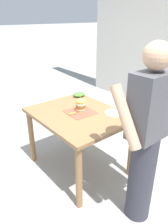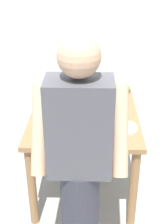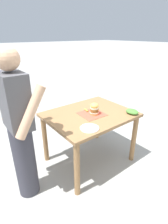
{
  "view_description": "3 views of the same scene",
  "coord_description": "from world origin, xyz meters",
  "px_view_note": "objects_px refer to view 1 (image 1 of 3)",
  "views": [
    {
      "loc": [
        1.43,
        1.87,
        1.86
      ],
      "look_at": [
        0.0,
        0.1,
        0.83
      ],
      "focal_mm": 35.0,
      "sensor_mm": 36.0,
      "label": 1
    },
    {
      "loc": [
        -0.07,
        2.41,
        2.04
      ],
      "look_at": [
        0.0,
        0.1,
        0.83
      ],
      "focal_mm": 50.0,
      "sensor_mm": 36.0,
      "label": 2
    },
    {
      "loc": [
        -1.66,
        1.4,
        1.78
      ],
      "look_at": [
        0.0,
        0.1,
        0.83
      ],
      "focal_mm": 28.0,
      "sensor_mm": 36.0,
      "label": 3
    }
  ],
  "objects_px": {
    "sandwich": "(81,105)",
    "side_salad": "(79,94)",
    "pickle_spear": "(72,114)",
    "patio_table": "(79,122)",
    "side_plate_with_forks": "(114,113)",
    "diner_across_table": "(146,138)"
  },
  "relations": [
    {
      "from": "patio_table",
      "to": "sandwich",
      "type": "height_order",
      "value": "sandwich"
    },
    {
      "from": "sandwich",
      "to": "side_plate_with_forks",
      "type": "height_order",
      "value": "sandwich"
    },
    {
      "from": "sandwich",
      "to": "side_salad",
      "type": "distance_m",
      "value": 0.52
    },
    {
      "from": "pickle_spear",
      "to": "side_salad",
      "type": "relative_size",
      "value": 0.46
    },
    {
      "from": "side_plate_with_forks",
      "to": "side_salad",
      "type": "height_order",
      "value": "side_salad"
    },
    {
      "from": "patio_table",
      "to": "pickle_spear",
      "type": "distance_m",
      "value": 0.16
    },
    {
      "from": "patio_table",
      "to": "side_salad",
      "type": "relative_size",
      "value": 6.38
    },
    {
      "from": "patio_table",
      "to": "side_salad",
      "type": "bearing_deg",
      "value": -128.37
    },
    {
      "from": "patio_table",
      "to": "side_plate_with_forks",
      "type": "height_order",
      "value": "side_plate_with_forks"
    },
    {
      "from": "patio_table",
      "to": "diner_across_table",
      "type": "relative_size",
      "value": 0.68
    },
    {
      "from": "patio_table",
      "to": "sandwich",
      "type": "distance_m",
      "value": 0.21
    },
    {
      "from": "sandwich",
      "to": "side_salad",
      "type": "relative_size",
      "value": 1.07
    },
    {
      "from": "pickle_spear",
      "to": "side_plate_with_forks",
      "type": "distance_m",
      "value": 0.49
    },
    {
      "from": "side_plate_with_forks",
      "to": "diner_across_table",
      "type": "distance_m",
      "value": 0.76
    },
    {
      "from": "patio_table",
      "to": "diner_across_table",
      "type": "xyz_separation_m",
      "value": [
        0.0,
        0.95,
        0.22
      ]
    },
    {
      "from": "patio_table",
      "to": "diner_across_table",
      "type": "bearing_deg",
      "value": 89.98
    },
    {
      "from": "patio_table",
      "to": "side_plate_with_forks",
      "type": "xyz_separation_m",
      "value": [
        -0.32,
        0.27,
        0.13
      ]
    },
    {
      "from": "pickle_spear",
      "to": "side_salad",
      "type": "xyz_separation_m",
      "value": [
        -0.44,
        -0.44,
        0.01
      ]
    },
    {
      "from": "sandwich",
      "to": "side_plate_with_forks",
      "type": "bearing_deg",
      "value": 131.31
    },
    {
      "from": "diner_across_table",
      "to": "pickle_spear",
      "type": "bearing_deg",
      "value": -84.83
    },
    {
      "from": "side_salad",
      "to": "sandwich",
      "type": "bearing_deg",
      "value": 54.23
    },
    {
      "from": "sandwich",
      "to": "pickle_spear",
      "type": "height_order",
      "value": "sandwich"
    }
  ]
}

